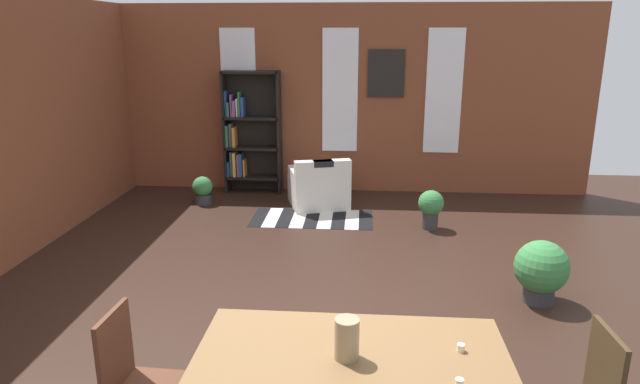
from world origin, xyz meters
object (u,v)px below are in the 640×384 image
potted_plant_window (541,269)px  bookshelf_tall (248,133)px  dining_chair_head_left (136,381)px  vase_on_table (347,339)px  armchair_white (319,188)px  dining_table (351,370)px  potted_plant_by_shelf (203,190)px  potted_plant_corner (431,206)px

potted_plant_window → bookshelf_tall: bearing=134.2°
dining_chair_head_left → vase_on_table: bearing=-0.2°
vase_on_table → armchair_white: (-0.57, 5.13, -0.57)m
armchair_white → vase_on_table: bearing=-83.7°
dining_table → potted_plant_by_shelf: 5.65m
vase_on_table → armchair_white: vase_on_table is taller
vase_on_table → dining_chair_head_left: (-1.23, 0.00, -0.34)m
vase_on_table → potted_plant_window: (1.76, 2.24, -0.52)m
bookshelf_tall → armchair_white: (1.18, -0.72, -0.67)m
vase_on_table → potted_plant_window: 2.90m
dining_chair_head_left → potted_plant_window: dining_chair_head_left is taller
armchair_white → potted_plant_window: bearing=-51.1°
potted_plant_window → potted_plant_corner: bearing=111.6°
dining_chair_head_left → potted_plant_by_shelf: 5.24m
armchair_white → potted_plant_window: (2.33, -2.89, 0.06)m
bookshelf_tall → armchair_white: size_ratio=1.93×
vase_on_table → potted_plant_window: bearing=51.8°
armchair_white → potted_plant_corner: 1.77m
vase_on_table → potted_plant_window: size_ratio=0.39×
bookshelf_tall → potted_plant_by_shelf: 1.18m
vase_on_table → bookshelf_tall: 6.11m
dining_table → vase_on_table: 0.20m
potted_plant_by_shelf → armchair_white: bearing=0.5°
dining_table → dining_chair_head_left: bearing=179.8°
potted_plant_by_shelf → potted_plant_corner: (3.28, -0.86, 0.09)m
armchair_white → bookshelf_tall: bearing=148.7°
bookshelf_tall → armchair_white: bookshelf_tall is taller
potted_plant_by_shelf → potted_plant_window: bearing=-35.2°
vase_on_table → dining_chair_head_left: size_ratio=0.25×
dining_chair_head_left → potted_plant_window: bearing=36.8°
potted_plant_by_shelf → dining_table: bearing=-65.4°
bookshelf_tall → dining_chair_head_left: bearing=-84.9°
bookshelf_tall → potted_plant_by_shelf: size_ratio=4.61×
vase_on_table → armchair_white: bearing=96.3°
potted_plant_window → dining_table: bearing=-127.7°
potted_plant_window → vase_on_table: bearing=-128.2°
potted_plant_by_shelf → vase_on_table: bearing=-65.7°
potted_plant_window → armchair_white: bearing=128.9°
bookshelf_tall → potted_plant_corner: 3.21m
bookshelf_tall → potted_plant_corner: (2.71, -1.59, -0.65)m
bookshelf_tall → potted_plant_by_shelf: bookshelf_tall is taller
armchair_white → potted_plant_by_shelf: (-1.74, -0.01, -0.06)m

